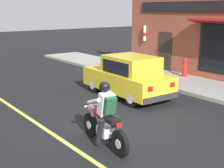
{
  "coord_description": "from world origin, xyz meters",
  "views": [
    {
      "loc": [
        -5.3,
        -5.89,
        3.26
      ],
      "look_at": [
        0.54,
        1.67,
        0.95
      ],
      "focal_mm": 50.0,
      "sensor_mm": 36.0,
      "label": 1
    }
  ],
  "objects_px": {
    "car_hatchback": "(128,77)",
    "trash_bin": "(113,60)",
    "motorcycle_with_rider": "(104,119)",
    "fire_hydrant": "(185,68)"
  },
  "relations": [
    {
      "from": "trash_bin",
      "to": "fire_hydrant",
      "type": "bearing_deg",
      "value": -66.07
    },
    {
      "from": "motorcycle_with_rider",
      "to": "fire_hydrant",
      "type": "xyz_separation_m",
      "value": [
        7.35,
        3.61,
        -0.11
      ]
    },
    {
      "from": "motorcycle_with_rider",
      "to": "trash_bin",
      "type": "height_order",
      "value": "motorcycle_with_rider"
    },
    {
      "from": "motorcycle_with_rider",
      "to": "car_hatchback",
      "type": "height_order",
      "value": "motorcycle_with_rider"
    },
    {
      "from": "fire_hydrant",
      "to": "trash_bin",
      "type": "relative_size",
      "value": 0.9
    },
    {
      "from": "car_hatchback",
      "to": "motorcycle_with_rider",
      "type": "bearing_deg",
      "value": -137.68
    },
    {
      "from": "motorcycle_with_rider",
      "to": "fire_hydrant",
      "type": "bearing_deg",
      "value": 26.16
    },
    {
      "from": "car_hatchback",
      "to": "fire_hydrant",
      "type": "relative_size",
      "value": 4.36
    },
    {
      "from": "fire_hydrant",
      "to": "trash_bin",
      "type": "height_order",
      "value": "trash_bin"
    },
    {
      "from": "car_hatchback",
      "to": "trash_bin",
      "type": "bearing_deg",
      "value": 58.64
    }
  ]
}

